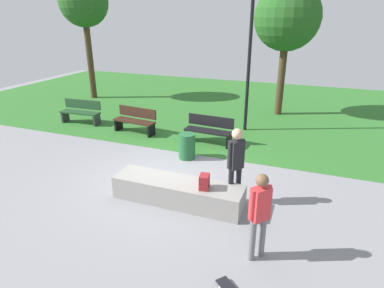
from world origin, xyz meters
name	(u,v)px	position (x,y,z in m)	size (l,w,h in m)	color
ground_plane	(170,178)	(0.00, 0.00, 0.00)	(28.00, 28.00, 0.00)	gray
grass_lawn	(239,106)	(0.00, 7.84, 0.00)	(26.60, 12.32, 0.01)	#2D6B28
concrete_ledge	(178,192)	(0.66, -1.01, 0.26)	(3.00, 0.77, 0.53)	gray
backpack_on_ledge	(204,182)	(1.32, -1.10, 0.69)	(0.28, 0.20, 0.32)	maroon
skater_performing_trick	(260,211)	(2.68, -2.21, 0.96)	(0.36, 0.37, 1.64)	slate
skater_watching	(236,161)	(1.87, -0.58, 1.06)	(0.35, 0.38, 1.79)	black
park_bench_far_left	(135,120)	(-2.66, 2.82, 0.48)	(1.64, 0.66, 0.91)	#331E14
park_bench_near_path	(209,130)	(0.17, 2.76, 0.48)	(1.63, 0.58, 0.91)	black
park_bench_by_oak	(81,111)	(-5.23, 3.04, 0.48)	(1.62, 0.54, 0.91)	#1E4223
tree_slender_maple	(287,18)	(1.89, 7.13, 3.89)	(2.60, 2.60, 5.23)	#42301E
tree_tall_oak	(84,3)	(-7.44, 6.78, 4.51)	(2.30, 2.30, 5.74)	#42301E
lamp_post	(250,50)	(1.00, 4.54, 2.91)	(0.28, 0.28, 4.87)	black
trash_bin	(187,146)	(-0.06, 1.36, 0.38)	(0.49, 0.49, 0.77)	#1E592D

